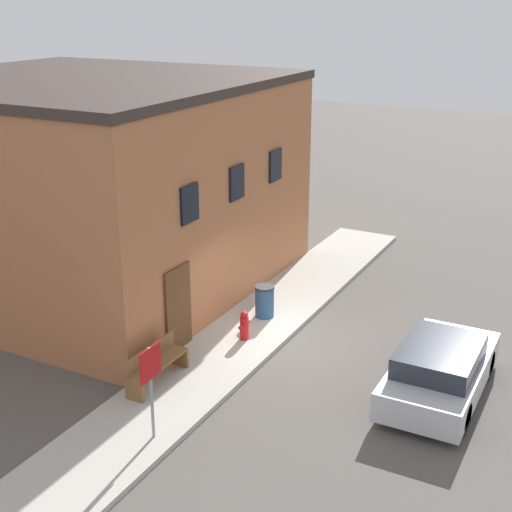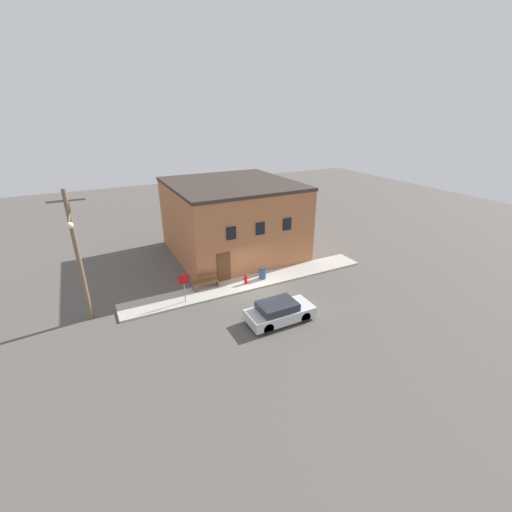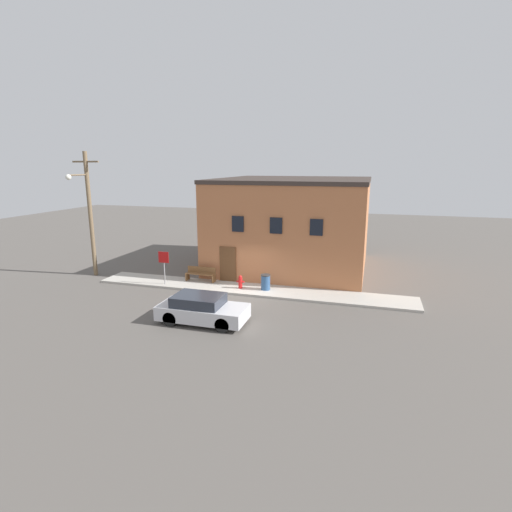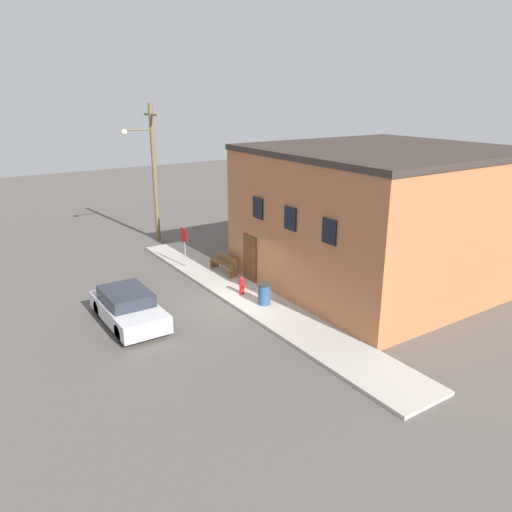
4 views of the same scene
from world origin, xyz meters
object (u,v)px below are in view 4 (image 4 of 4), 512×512
utility_pole (152,169)px  trash_bin (264,294)px  fire_hydrant (242,285)px  bench (224,263)px  stop_sign (184,240)px  parked_car (128,308)px

utility_pole → trash_bin: bearing=-0.8°
fire_hydrant → bench: 2.80m
bench → trash_bin: bearing=-7.6°
stop_sign → utility_pole: utility_pole is taller
fire_hydrant → stop_sign: bearing=-174.1°
utility_pole → stop_sign: bearing=-8.3°
bench → parked_car: (2.54, -5.56, 0.06)m
stop_sign → utility_pole: size_ratio=0.25×
stop_sign → parked_car: 6.18m
stop_sign → parked_car: (4.27, -4.38, -0.84)m
stop_sign → bench: 2.28m
fire_hydrant → utility_pole: size_ratio=0.10×
bench → parked_car: 6.11m
stop_sign → trash_bin: 5.96m
stop_sign → bench: stop_sign is taller
stop_sign → bench: bearing=34.1°
fire_hydrant → utility_pole: bearing=178.1°
utility_pole → parked_car: 11.52m
bench → utility_pole: utility_pole is taller
stop_sign → parked_car: stop_sign is taller
fire_hydrant → utility_pole: utility_pole is taller
parked_car → trash_bin: bearing=72.5°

